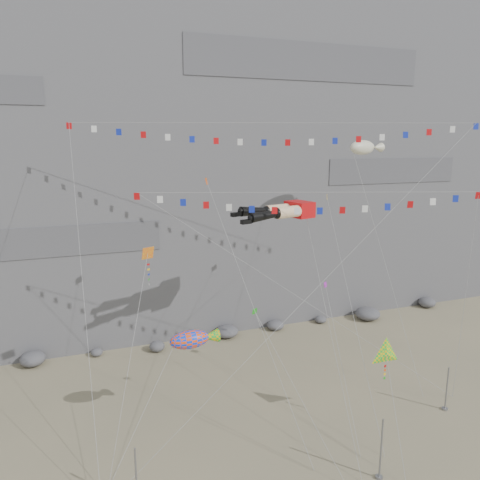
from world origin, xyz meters
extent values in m
plane|color=gray|center=(0.00, 0.00, 0.00)|extent=(120.00, 120.00, 0.00)
cube|color=slate|center=(0.00, 32.00, 25.00)|extent=(80.00, 28.00, 50.00)
cylinder|color=gray|center=(-12.95, -4.85, 1.98)|extent=(0.12, 0.12, 3.96)
cylinder|color=gray|center=(2.20, -7.80, 2.14)|extent=(0.12, 0.12, 4.27)
cylinder|color=gray|center=(12.18, -2.97, 1.88)|extent=(0.12, 0.12, 3.75)
cube|color=red|center=(3.28, 6.47, 15.74)|extent=(2.22, 2.65, 1.35)
cylinder|color=#FBD09C|center=(1.56, 5.28, 15.74)|extent=(2.47, 1.58, 1.00)
sphere|color=black|center=(0.46, 4.97, 15.74)|extent=(0.92, 0.92, 0.92)
cone|color=black|center=(-0.85, 4.60, 15.66)|extent=(2.86, 1.54, 0.93)
cube|color=black|center=(-2.60, 4.11, 15.35)|extent=(0.96, 0.62, 0.33)
cylinder|color=#FBD09C|center=(1.19, 6.58, 15.74)|extent=(2.47, 1.58, 1.00)
sphere|color=black|center=(0.09, 6.27, 15.74)|extent=(0.92, 0.92, 0.92)
cone|color=black|center=(-1.21, 5.91, 15.87)|extent=(2.88, 1.55, 1.00)
cube|color=black|center=(-2.97, 5.41, 15.77)|extent=(0.96, 0.62, 0.33)
cylinder|color=gray|center=(2.11, -0.64, 7.89)|extent=(0.03, 0.03, 21.30)
cylinder|color=gray|center=(-6.64, 1.90, 11.57)|extent=(0.03, 0.03, 31.15)
cylinder|color=gray|center=(8.19, 0.52, 8.84)|extent=(0.03, 0.03, 21.80)
cube|color=gray|center=(14.25, -1.68, 0.05)|extent=(0.16, 0.16, 0.10)
cylinder|color=gray|center=(-12.49, 0.33, 6.76)|extent=(0.03, 0.03, 15.94)
cylinder|color=gray|center=(-11.83, -2.21, 3.92)|extent=(0.03, 0.03, 11.98)
cylinder|color=gray|center=(4.47, -6.26, 3.14)|extent=(0.03, 0.03, 8.57)
cylinder|color=gray|center=(12.13, 5.00, 10.49)|extent=(0.03, 0.03, 23.92)
cube|color=gray|center=(11.88, -0.83, 0.05)|extent=(0.16, 0.16, 0.10)
cylinder|color=gray|center=(-3.31, 0.23, 9.24)|extent=(0.03, 0.03, 22.26)
cube|color=gray|center=(-1.46, -5.77, 0.05)|extent=(0.16, 0.16, 0.10)
cylinder|color=gray|center=(3.47, -0.81, 4.74)|extent=(0.03, 0.03, 13.69)
cube|color=gray|center=(2.25, -5.64, 0.05)|extent=(0.16, 0.16, 0.10)
cylinder|color=gray|center=(-1.61, -3.28, 4.55)|extent=(0.03, 0.03, 12.90)
cylinder|color=gray|center=(5.47, 1.08, 8.24)|extent=(0.03, 0.03, 22.21)
cube|color=gray|center=(3.82, -6.24, 0.05)|extent=(0.16, 0.16, 0.10)
camera|label=1|loc=(-15.48, -29.66, 21.55)|focal=35.00mm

